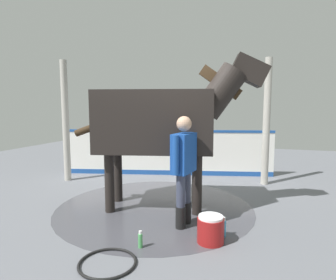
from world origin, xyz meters
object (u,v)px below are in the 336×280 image
at_px(handler, 184,164).
at_px(bottle_shampoo, 223,228).
at_px(wash_bucket, 211,229).
at_px(bottle_spray, 140,240).
at_px(horse, 161,120).
at_px(hose_coil, 108,263).

bearing_deg(handler, bottle_shampoo, 171.31).
distance_m(wash_bucket, bottle_spray, 0.92).
bearing_deg(horse, handler, -61.93).
height_order(bottle_shampoo, hose_coil, bottle_shampoo).
bearing_deg(handler, hose_coil, 75.97).
height_order(horse, hose_coil, horse).
bearing_deg(bottle_spray, wash_bucket, 26.30).
bearing_deg(bottle_shampoo, wash_bucket, -123.31).
height_order(horse, handler, horse).
bearing_deg(bottle_spray, bottle_shampoo, 32.89).
xyz_separation_m(bottle_shampoo, bottle_spray, (-0.96, -0.62, -0.02)).
xyz_separation_m(handler, bottle_shampoo, (0.61, -0.20, -0.81)).
xyz_separation_m(horse, handler, (0.56, -0.64, -0.60)).
bearing_deg(bottle_shampoo, handler, 162.04).
distance_m(handler, wash_bucket, 0.99).
bearing_deg(wash_bucket, bottle_shampoo, 56.69).
xyz_separation_m(horse, bottle_spray, (0.21, -1.46, -1.43)).
bearing_deg(bottle_spray, horse, 98.25).
height_order(handler, bottle_shampoo, handler).
height_order(horse, wash_bucket, horse).
bearing_deg(hose_coil, bottle_shampoo, 42.96).
height_order(horse, bottle_spray, horse).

